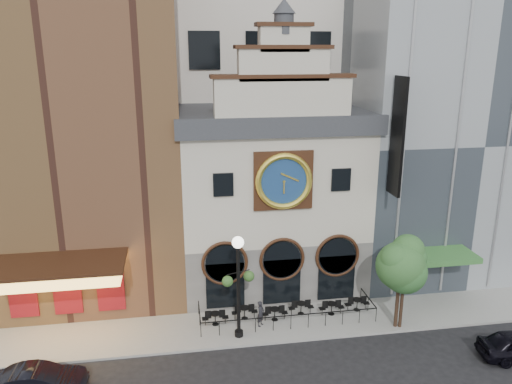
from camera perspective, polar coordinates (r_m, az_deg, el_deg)
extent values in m
plane|color=black|center=(29.81, 4.53, -16.78)|extent=(120.00, 120.00, 0.00)
cube|color=gray|center=(31.84, 3.45, -14.26)|extent=(44.00, 5.00, 0.15)
cube|color=#605E5B|center=(35.71, 1.58, -6.97)|extent=(12.00, 8.00, 4.00)
cube|color=#B8B6A2|center=(33.92, 1.65, 1.60)|extent=(12.00, 8.00, 7.00)
cube|color=#2D3035|center=(33.12, 1.71, 8.48)|extent=(12.60, 8.60, 1.20)
cube|color=#341C0F|center=(29.83, 3.13, 1.31)|extent=(3.60, 0.25, 3.60)
cylinder|color=navy|center=(29.69, 3.19, 1.24)|extent=(3.10, 0.12, 3.10)
torus|color=yellow|center=(29.62, 3.22, 1.21)|extent=(3.46, 0.36, 3.46)
cylinder|color=#2D3035|center=(29.32, 3.20, 18.62)|extent=(1.10, 1.10, 1.10)
cone|color=#2D3035|center=(29.37, 3.23, 20.47)|extent=(1.30, 1.30, 0.80)
cube|color=brown|center=(35.07, -20.60, 9.38)|extent=(14.00, 12.00, 25.00)
cube|color=#FFBF59|center=(29.84, -21.76, -8.44)|extent=(7.00, 3.40, 0.70)
cube|color=#341C0F|center=(29.67, -21.85, -7.64)|extent=(7.40, 3.80, 0.15)
cube|color=maroon|center=(32.22, -20.74, -10.80)|extent=(5.60, 0.15, 2.60)
cube|color=gray|center=(39.72, 19.99, 6.48)|extent=(14.00, 12.00, 20.00)
cube|color=#3C7B38|center=(34.01, 20.24, -6.88)|extent=(4.50, 2.40, 0.35)
cube|color=black|center=(30.51, 15.86, 6.06)|extent=(0.18, 1.60, 7.00)
cube|color=silver|center=(44.82, -1.29, 21.08)|extent=(20.00, 16.00, 40.00)
cylinder|color=black|center=(30.80, -4.69, -13.68)|extent=(0.68, 0.68, 0.03)
cylinder|color=black|center=(30.98, -4.68, -14.27)|extent=(0.06, 0.06, 0.72)
cylinder|color=black|center=(31.30, -1.31, -13.09)|extent=(0.68, 0.68, 0.03)
cylinder|color=black|center=(31.49, -1.31, -13.68)|extent=(0.06, 0.06, 0.72)
cylinder|color=black|center=(31.18, 2.17, -13.22)|extent=(0.68, 0.68, 0.03)
cylinder|color=black|center=(31.36, 2.16, -13.81)|extent=(0.06, 0.06, 0.72)
cylinder|color=black|center=(31.91, 5.18, -12.55)|extent=(0.68, 0.68, 0.03)
cylinder|color=black|center=(32.09, 5.16, -13.13)|extent=(0.06, 0.06, 0.72)
cylinder|color=black|center=(32.09, 8.65, -12.50)|extent=(0.68, 0.68, 0.03)
cylinder|color=black|center=(32.27, 8.62, -13.07)|extent=(0.06, 0.06, 0.72)
cylinder|color=black|center=(32.82, 11.51, -11.96)|extent=(0.68, 0.68, 0.03)
cylinder|color=black|center=(32.99, 11.47, -12.53)|extent=(0.06, 0.06, 0.72)
imported|color=black|center=(27.75, -23.60, -19.23)|extent=(4.45, 1.60, 1.46)
imported|color=black|center=(30.59, 0.53, -13.73)|extent=(0.66, 0.69, 1.58)
cylinder|color=black|center=(28.65, -2.02, -11.38)|extent=(0.20, 0.20, 5.59)
cylinder|color=black|center=(29.96, -1.96, -15.83)|extent=(0.49, 0.49, 0.34)
sphere|color=white|center=(27.39, -2.08, -5.78)|extent=(0.67, 0.67, 0.67)
sphere|color=#234F1F|center=(28.02, -3.28, -10.15)|extent=(0.63, 0.63, 0.63)
sphere|color=#234F1F|center=(28.55, -0.81, -9.59)|extent=(0.63, 0.63, 0.63)
cylinder|color=#382619|center=(31.39, 16.28, -12.35)|extent=(0.20, 0.20, 2.79)
sphere|color=#285E25|center=(30.42, 16.61, -8.70)|extent=(2.59, 2.59, 2.59)
sphere|color=#285E25|center=(30.60, 17.32, -7.19)|extent=(1.80, 1.80, 1.80)
sphere|color=#285E25|center=(29.89, 16.15, -8.07)|extent=(1.60, 1.60, 1.60)
cylinder|color=#382619|center=(31.29, 15.82, -12.13)|extent=(0.22, 0.22, 3.05)
sphere|color=#295B24|center=(30.25, 16.17, -8.12)|extent=(2.83, 2.83, 2.83)
sphere|color=#295B24|center=(30.45, 16.96, -6.46)|extent=(1.96, 1.96, 1.96)
sphere|color=#295B24|center=(29.68, 15.67, -7.42)|extent=(1.74, 1.74, 1.74)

